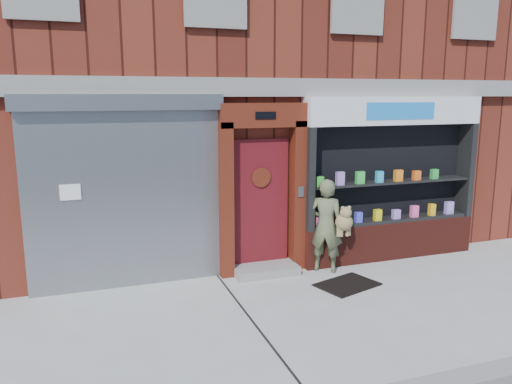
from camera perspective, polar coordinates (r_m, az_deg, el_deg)
name	(u,v)px	position (r m, az deg, el deg)	size (l,w,h in m)	color
ground	(354,307)	(7.57, 11.16, -12.77)	(80.00, 80.00, 0.00)	#9E9E99
curb	(459,382)	(6.00, 22.20, -19.50)	(60.00, 0.30, 0.12)	gray
building	(233,54)	(12.49, -2.60, 15.50)	(12.00, 8.16, 8.00)	#541C13
shutter_bay	(125,181)	(7.99, -14.78, 1.25)	(3.10, 0.30, 3.04)	gray
red_door_bay	(262,189)	(8.44, 0.73, 0.32)	(1.52, 0.58, 2.90)	#4C180D
pharmacy_bay	(390,186)	(9.55, 15.05, 0.68)	(3.50, 0.41, 3.00)	#561C14
woman	(327,225)	(8.68, 8.16, -3.77)	(0.76, 0.66, 1.63)	#59613F
doormat	(347,285)	(8.34, 10.38, -10.36)	(0.95, 0.67, 0.02)	black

